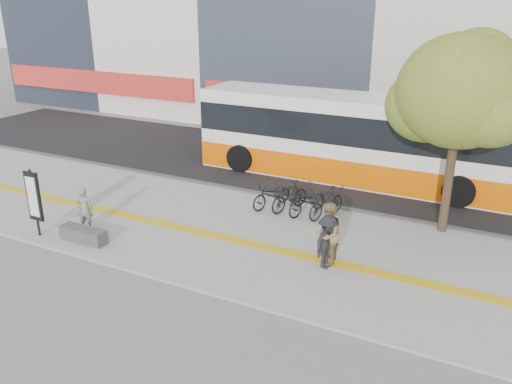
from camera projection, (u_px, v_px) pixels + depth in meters
The scene contains 13 objects.
ground at pixel (176, 245), 16.19m from camera, with size 120.00×120.00×0.00m, color slate.
sidewalk at pixel (202, 226), 17.43m from camera, with size 40.00×7.00×0.08m, color gray.
tactile_strip at pixel (193, 231), 17.00m from camera, with size 40.00×0.45×0.01m, color gold.
street at pixel (291, 165), 23.69m from camera, with size 40.00×8.00×0.06m, color black.
curb at pixel (250, 192), 20.34m from camera, with size 40.00×0.25×0.14m, color #3E3E41.
bench at pixel (83, 235), 16.19m from camera, with size 1.60×0.45×0.45m, color #3E3E41.
signboard at pixel (34, 197), 16.24m from camera, with size 0.55×0.10×2.20m.
street_tree at pixel (460, 93), 15.57m from camera, with size 4.40×3.80×6.31m.
bus at pixel (351, 140), 21.47m from camera, with size 12.84×3.04×3.42m.
bicycle_row at pixel (298, 198), 18.30m from camera, with size 3.21×1.94×1.07m.
seated_woman at pixel (85, 208), 16.88m from camera, with size 0.53×0.35×1.45m, color black.
pedestrian_tan at pixel (328, 234), 14.61m from camera, with size 0.89×0.70×1.84m, color #906E4C.
pedestrian_dark at pixel (328, 242), 14.45m from camera, with size 1.01×0.58×1.57m, color black.
Camera 1 is at (8.84, -11.85, 7.26)m, focal length 36.69 mm.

